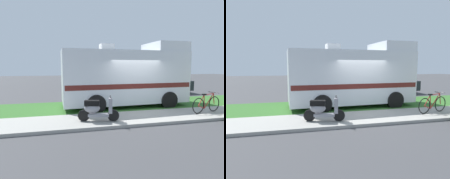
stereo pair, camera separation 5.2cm
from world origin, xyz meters
TOP-DOWN VIEW (x-y plane):
  - ground_plane at (0.00, 0.00)m, footprint 80.00×80.00m
  - sidewalk at (0.00, -1.20)m, footprint 24.00×2.00m
  - grass_strip at (0.00, 1.50)m, footprint 24.00×3.40m
  - motorhome_rv at (-0.12, 1.41)m, footprint 6.67×2.81m
  - scooter at (-2.22, -1.47)m, footprint 1.55×0.62m
  - bicycle at (2.81, -1.27)m, footprint 1.71×0.54m
  - pickup_truck_near at (3.41, 5.62)m, footprint 5.18×2.19m
  - pickup_truck_far at (3.52, 8.50)m, footprint 5.74×2.50m

SIDE VIEW (x-z plane):
  - ground_plane at x=0.00m, z-range 0.00..0.00m
  - grass_strip at x=0.00m, z-range 0.00..0.08m
  - sidewalk at x=0.00m, z-range 0.00..0.12m
  - bicycle at x=2.81m, z-range 0.06..0.96m
  - scooter at x=-2.22m, z-range 0.10..1.06m
  - pickup_truck_near at x=3.41m, z-range 0.07..1.80m
  - pickup_truck_far at x=3.52m, z-range 0.07..1.81m
  - motorhome_rv at x=-0.12m, z-range -0.08..3.40m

